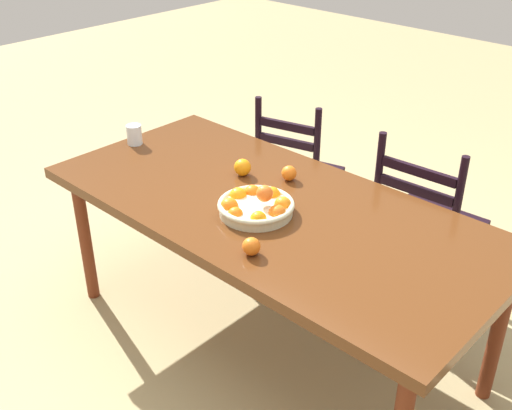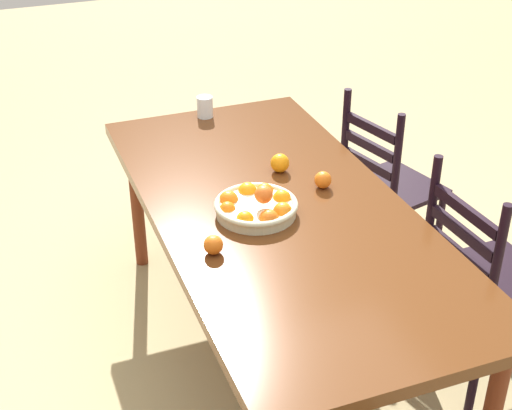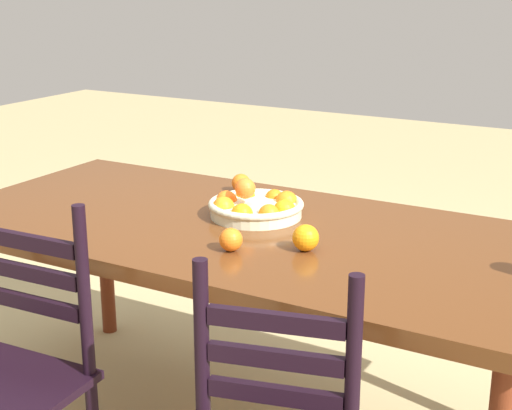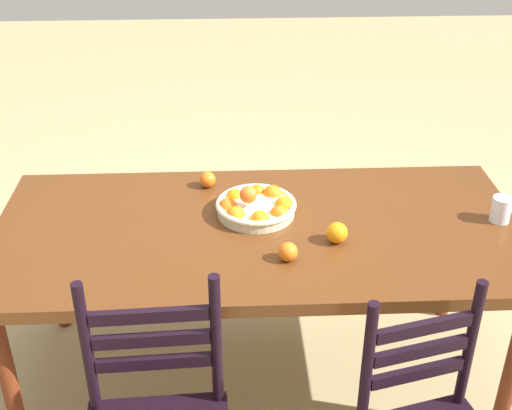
{
  "view_description": "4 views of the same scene",
  "coord_description": "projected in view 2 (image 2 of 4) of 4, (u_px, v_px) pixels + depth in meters",
  "views": [
    {
      "loc": [
        1.54,
        -1.74,
        2.06
      ],
      "look_at": [
        0.01,
        -0.1,
        0.8
      ],
      "focal_mm": 43.74,
      "sensor_mm": 36.0,
      "label": 1
    },
    {
      "loc": [
        2.31,
        -0.98,
        2.25
      ],
      "look_at": [
        0.01,
        -0.1,
        0.8
      ],
      "focal_mm": 52.96,
      "sensor_mm": 36.0,
      "label": 2
    },
    {
      "loc": [
        -1.19,
        2.04,
        1.55
      ],
      "look_at": [
        0.01,
        -0.1,
        0.8
      ],
      "focal_mm": 53.99,
      "sensor_mm": 36.0,
      "label": 3
    },
    {
      "loc": [
        0.12,
        2.19,
        2.13
      ],
      "look_at": [
        0.01,
        -0.1,
        0.8
      ],
      "focal_mm": 47.22,
      "sensor_mm": 36.0,
      "label": 4
    }
  ],
  "objects": [
    {
      "name": "chair_near_window",
      "position": [
        386.0,
        187.0,
        3.71
      ],
      "size": [
        0.5,
        0.5,
        0.93
      ],
      "rotation": [
        0.0,
        0.0,
        3.39
      ],
      "color": "black",
      "rests_on": "ground"
    },
    {
      "name": "orange_loose_0",
      "position": [
        280.0,
        163.0,
        3.15
      ],
      "size": [
        0.08,
        0.08,
        0.08
      ],
      "primitive_type": "sphere",
      "color": "orange",
      "rests_on": "dining_table"
    },
    {
      "name": "dining_table",
      "position": [
        279.0,
        222.0,
        2.95
      ],
      "size": [
        2.04,
        0.96,
        0.76
      ],
      "color": "#572E14",
      "rests_on": "ground"
    },
    {
      "name": "orange_loose_2",
      "position": [
        323.0,
        180.0,
        3.04
      ],
      "size": [
        0.07,
        0.07,
        0.07
      ],
      "primitive_type": "sphere",
      "color": "orange",
      "rests_on": "dining_table"
    },
    {
      "name": "drinking_glass",
      "position": [
        205.0,
        107.0,
        3.64
      ],
      "size": [
        0.08,
        0.08,
        0.1
      ],
      "primitive_type": "cylinder",
      "color": "silver",
      "rests_on": "dining_table"
    },
    {
      "name": "fruit_bowl",
      "position": [
        257.0,
        206.0,
        2.86
      ],
      "size": [
        0.32,
        0.32,
        0.13
      ],
      "color": "beige",
      "rests_on": "dining_table"
    },
    {
      "name": "ground_plane",
      "position": [
        277.0,
        357.0,
        3.3
      ],
      "size": [
        12.0,
        12.0,
        0.0
      ],
      "primitive_type": "plane",
      "color": "tan"
    },
    {
      "name": "orange_loose_1",
      "position": [
        213.0,
        245.0,
        2.63
      ],
      "size": [
        0.07,
        0.07,
        0.07
      ],
      "primitive_type": "sphere",
      "color": "orange",
      "rests_on": "dining_table"
    },
    {
      "name": "chair_by_cabinet",
      "position": [
        484.0,
        281.0,
        3.0
      ],
      "size": [
        0.47,
        0.47,
        0.96
      ],
      "rotation": [
        0.0,
        0.0,
        3.19
      ],
      "color": "black",
      "rests_on": "ground"
    }
  ]
}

